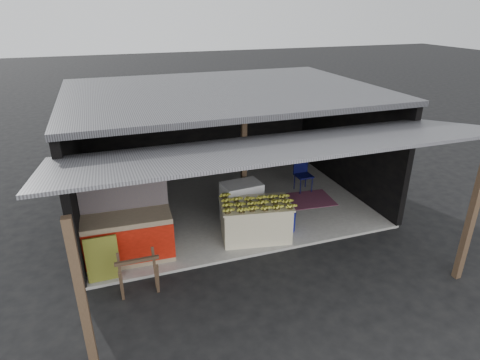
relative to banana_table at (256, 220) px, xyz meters
name	(u,v)px	position (x,y,z in m)	size (l,w,h in m)	color
ground	(260,255)	(-0.13, -0.63, -0.48)	(80.00, 80.00, 0.00)	black
concrete_slab	(225,203)	(-0.13, 1.87, -0.45)	(7.00, 5.00, 0.06)	gray
shophouse	(220,124)	(-0.13, 2.18, 1.62)	(7.40, 7.29, 3.02)	black
banana_table	(256,220)	(0.00, 0.00, 0.00)	(1.66, 1.19, 0.84)	silver
banana_pile	(256,200)	(0.00, 0.00, 0.50)	(1.40, 0.84, 0.17)	gold
white_crate	(242,203)	(-0.05, 0.77, 0.07)	(0.94, 0.69, 0.99)	white
neighbor_stall	(129,235)	(-2.69, 0.08, 0.11)	(1.75, 0.84, 1.78)	#998466
green_signboard	(102,259)	(-3.22, -0.47, 0.02)	(0.59, 0.04, 0.89)	black
sawhorse	(138,272)	(-2.63, -1.05, -0.01)	(0.76, 0.66, 0.75)	#4D3726
water_barrel	(289,222)	(0.82, 0.02, -0.20)	(0.30, 0.30, 0.44)	navy
plastic_chair	(302,171)	(2.12, 1.93, 0.12)	(0.44, 0.44, 0.92)	#0A0C3A
magenta_rug	(304,200)	(1.89, 1.29, -0.42)	(1.50, 1.00, 0.01)	#661646
picture_frames	(195,112)	(-0.29, 4.26, 1.45)	(1.62, 0.04, 0.46)	black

